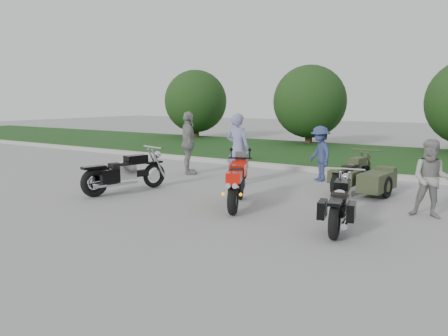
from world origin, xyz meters
The scene contains 13 objects.
ground centered at (0.00, 0.00, 0.00)m, with size 80.00×80.00×0.00m, color #979792.
curb centered at (0.00, 6.00, 0.07)m, with size 60.00×0.30×0.15m, color #B6B3AB.
grass_strip centered at (0.00, 10.15, 0.07)m, with size 60.00×8.00×0.14m, color #284E1B.
tree_far_left centered at (-10.00, 13.50, 2.19)m, with size 3.60×3.60×4.00m.
tree_mid_left centered at (-3.00, 13.50, 2.19)m, with size 3.60×3.60×4.00m.
sportbike_red centered at (0.47, 0.68, 0.55)m, with size 0.97×1.87×0.94m.
cruiser_left centered at (-2.71, 0.44, 0.46)m, with size 0.76×2.32×0.91m.
cruiser_right centered at (2.85, 0.31, 0.42)m, with size 0.64×2.11×0.82m.
cruiser_sidecar centered at (2.50, 3.41, 0.40)m, with size 1.23×2.21×0.85m.
person_stripe centered at (-0.90, 3.02, 0.97)m, with size 0.71×0.46×1.94m, color #7D82AB.
person_grey centered at (4.10, 2.03, 0.77)m, with size 0.75×0.59×1.55m, color gray.
person_denim centered at (0.87, 4.62, 0.78)m, with size 1.01×0.58×1.57m, color navy.
person_back centered at (-2.97, 3.52, 0.97)m, with size 1.14×0.47×1.94m, color gray.
Camera 1 is at (5.19, -7.21, 2.31)m, focal length 35.00 mm.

